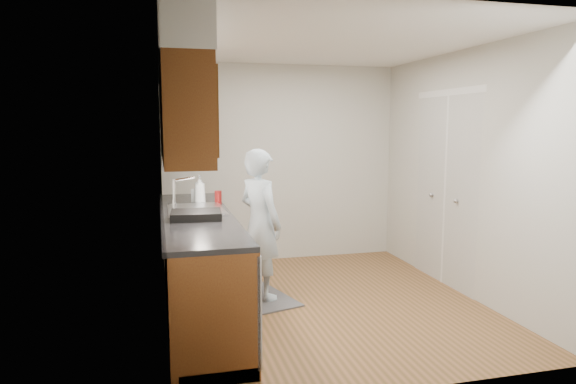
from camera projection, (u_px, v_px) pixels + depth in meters
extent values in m
plane|color=brown|center=(323.00, 302.00, 5.07)|extent=(3.50, 3.50, 0.00)
plane|color=white|center=(325.00, 42.00, 4.74)|extent=(3.50, 3.50, 0.00)
cube|color=beige|center=(163.00, 181.00, 4.54)|extent=(0.02, 3.50, 2.50)
cube|color=beige|center=(463.00, 173.00, 5.27)|extent=(0.02, 3.50, 2.50)
cube|color=beige|center=(281.00, 163.00, 6.59)|extent=(3.00, 0.02, 2.50)
cube|color=brown|center=(199.00, 266.00, 4.72)|extent=(0.60, 2.80, 0.90)
cube|color=black|center=(196.00, 216.00, 4.65)|extent=(0.63, 2.80, 0.04)
cube|color=#B2B2B7|center=(196.00, 215.00, 4.85)|extent=(0.48, 0.68, 0.14)
cube|color=#B2B2B7|center=(196.00, 210.00, 4.84)|extent=(0.52, 0.72, 0.01)
cube|color=#B2B2B7|center=(252.00, 300.00, 3.73)|extent=(0.03, 0.60, 0.80)
cube|color=brown|center=(180.00, 115.00, 4.50)|extent=(0.33, 2.80, 0.75)
cube|color=silver|center=(178.00, 54.00, 4.44)|extent=(0.35, 2.80, 0.30)
cube|color=#A5A5AA|center=(184.00, 160.00, 5.40)|extent=(0.46, 0.75, 0.16)
cube|color=silver|center=(445.00, 191.00, 5.59)|extent=(0.02, 1.22, 2.05)
cube|color=#575759|center=(261.00, 297.00, 5.19)|extent=(0.73, 0.97, 0.02)
imported|color=#AAC0CF|center=(260.00, 214.00, 5.08)|extent=(0.63, 0.72, 1.69)
imported|color=silver|center=(200.00, 190.00, 5.21)|extent=(0.13, 0.13, 0.30)
imported|color=silver|center=(197.00, 192.00, 5.34)|extent=(0.13, 0.13, 0.21)
cylinder|color=maroon|center=(218.00, 197.00, 5.25)|extent=(0.09, 0.09, 0.13)
cube|color=black|center=(196.00, 215.00, 4.39)|extent=(0.45, 0.39, 0.07)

